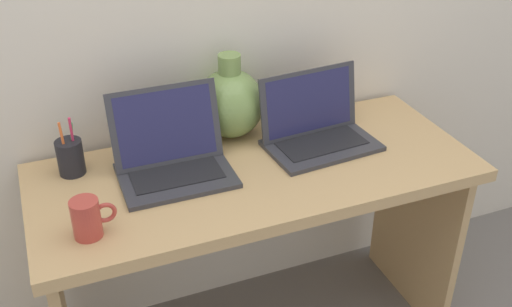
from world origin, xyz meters
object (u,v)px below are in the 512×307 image
green_vase (230,102)px  pen_cup (70,157)px  coffee_mug (87,218)px  laptop_right (316,125)px  laptop_left (171,152)px

green_vase → pen_cup: green_vase is taller
coffee_mug → pen_cup: (-0.00, 0.33, 0.00)m
pen_cup → green_vase: bearing=5.6°
green_vase → coffee_mug: 0.65m
green_vase → laptop_right: bearing=-32.2°
laptop_right → coffee_mug: size_ratio=3.15×
laptop_left → pen_cup: (-0.29, 0.10, -0.01)m
coffee_mug → laptop_right: bearing=16.5°
green_vase → pen_cup: (-0.53, -0.05, -0.06)m
laptop_right → coffee_mug: 0.80m
coffee_mug → green_vase: bearing=35.7°
laptop_left → laptop_right: laptop_left is taller
pen_cup → laptop_right: bearing=-7.4°
laptop_left → laptop_right: size_ratio=0.91×
laptop_right → green_vase: bearing=147.8°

